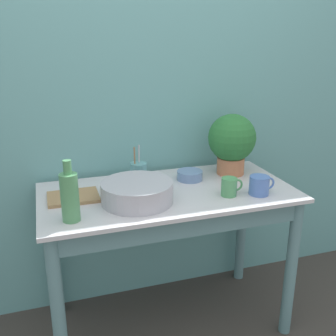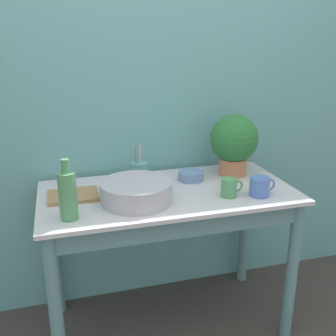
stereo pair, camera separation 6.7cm
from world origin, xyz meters
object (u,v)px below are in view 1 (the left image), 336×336
object	(u,v)px
mug_blue	(260,185)
bowl_small_blue	(190,175)
potted_plant	(232,141)
mug_green	(230,187)
tray_board	(73,197)
utensil_cup	(139,172)
bottle_tall	(70,196)
bowl_wash_large	(137,192)

from	to	relation	value
mug_blue	bowl_small_blue	world-z (taller)	mug_blue
bowl_small_blue	potted_plant	bearing A→B (deg)	5.39
mug_green	tray_board	distance (m)	0.75
utensil_cup	mug_blue	bearing A→B (deg)	-35.22
bowl_small_blue	utensil_cup	xyz separation A→B (m)	(-0.27, 0.07, 0.03)
potted_plant	mug_blue	bearing A→B (deg)	-90.68
potted_plant	bottle_tall	xyz separation A→B (m)	(-0.90, -0.33, -0.08)
utensil_cup	potted_plant	bearing A→B (deg)	-4.68
bottle_tall	mug_blue	bearing A→B (deg)	0.81
tray_board	bottle_tall	bearing A→B (deg)	-96.52
bottle_tall	tray_board	bearing A→B (deg)	83.48
mug_blue	utensil_cup	world-z (taller)	utensil_cup
mug_blue	tray_board	size ratio (longest dim) A/B	0.56
utensil_cup	bottle_tall	bearing A→B (deg)	-135.43
bowl_wash_large	bowl_small_blue	xyz separation A→B (m)	(0.34, 0.20, -0.02)
bottle_tall	mug_green	xyz separation A→B (m)	(0.75, 0.04, -0.07)
bowl_small_blue	tray_board	distance (m)	0.63
mug_green	bowl_small_blue	world-z (taller)	mug_green
mug_blue	tray_board	distance (m)	0.90
mug_green	potted_plant	bearing A→B (deg)	62.71
bottle_tall	utensil_cup	size ratio (longest dim) A/B	1.36
bowl_wash_large	mug_blue	bearing A→B (deg)	-9.01
bottle_tall	potted_plant	bearing A→B (deg)	20.33
bottle_tall	mug_blue	xyz separation A→B (m)	(0.90, 0.01, -0.06)
mug_blue	bowl_small_blue	size ratio (longest dim) A/B	0.97
bottle_tall	mug_green	size ratio (longest dim) A/B	2.39
bowl_small_blue	utensil_cup	world-z (taller)	utensil_cup
bottle_tall	bowl_small_blue	size ratio (longest dim) A/B	1.94
potted_plant	bowl_wash_large	size ratio (longest dim) A/B	1.00
bowl_wash_large	bowl_small_blue	distance (m)	0.40
bowl_small_blue	utensil_cup	bearing A→B (deg)	165.99
bottle_tall	tray_board	distance (m)	0.26
utensil_cup	mug_green	bearing A→B (deg)	-42.01
bottle_tall	bowl_small_blue	bearing A→B (deg)	25.57
bowl_wash_large	mug_blue	xyz separation A→B (m)	(0.59, -0.09, -0.00)
bottle_tall	tray_board	size ratio (longest dim) A/B	1.11
potted_plant	bowl_small_blue	distance (m)	0.30
mug_blue	tray_board	xyz separation A→B (m)	(-0.87, 0.22, -0.04)
utensil_cup	tray_board	distance (m)	0.38
potted_plant	mug_green	xyz separation A→B (m)	(-0.15, -0.29, -0.14)
bottle_tall	mug_green	bearing A→B (deg)	3.33
mug_green	mug_blue	size ratio (longest dim) A/B	0.84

